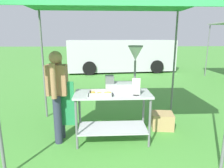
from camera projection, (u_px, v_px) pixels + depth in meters
name	position (u px, v px, depth m)	size (l,w,h in m)	color
ground_plane	(111.00, 83.00, 8.19)	(70.00, 70.00, 0.00)	#478E38
stall_canopy	(112.00, 4.00, 3.21)	(3.18, 2.31, 2.44)	slate
donut_cart	(113.00, 107.00, 3.50)	(1.31, 0.61, 0.90)	#B7B7BC
donut_tray	(101.00, 94.00, 3.30)	(0.38, 0.27, 0.07)	#B7B7BC
donut_fryer	(125.00, 77.00, 3.39)	(0.62, 0.28, 0.80)	#B7B7BC
menu_sign	(136.00, 88.00, 3.27)	(0.13, 0.05, 0.29)	black
vendor	(58.00, 92.00, 3.47)	(0.45, 0.53, 1.61)	#2D3347
supply_crate	(162.00, 121.00, 4.11)	(0.47, 0.43, 0.33)	tan
van_silver	(121.00, 55.00, 10.98)	(5.79, 2.49, 1.69)	#BCBCC1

